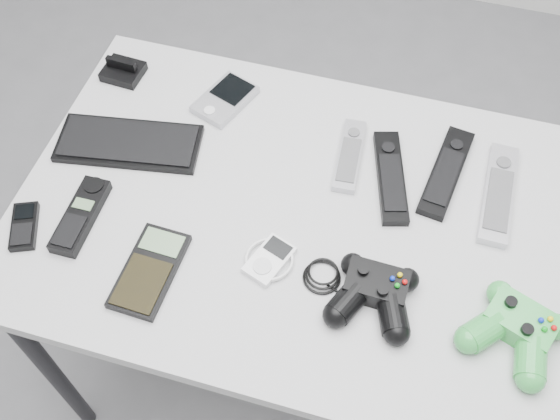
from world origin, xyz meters
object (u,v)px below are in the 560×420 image
(mp3_player, at_px, (269,259))
(controller_black, at_px, (374,292))
(remote_silver_a, at_px, (350,155))
(pda_keyboard, at_px, (129,143))
(calculator, at_px, (150,270))
(remote_black_b, at_px, (446,172))
(cordless_handset, at_px, (80,215))
(remote_silver_b, at_px, (499,193))
(mobile_phone, at_px, (24,226))
(controller_green, at_px, (517,328))
(pda, at_px, (225,99))
(desk, at_px, (311,234))
(remote_black_a, at_px, (391,176))

(mp3_player, xyz_separation_m, controller_black, (0.19, -0.02, 0.02))
(remote_silver_a, height_order, controller_black, controller_black)
(remote_silver_a, distance_m, controller_black, 0.30)
(pda_keyboard, distance_m, calculator, 0.29)
(remote_black_b, xyz_separation_m, controller_black, (-0.08, -0.29, 0.01))
(remote_black_b, relative_size, cordless_handset, 1.34)
(pda_keyboard, height_order, remote_silver_b, remote_silver_b)
(remote_black_b, bearing_deg, mobile_phone, -146.80)
(calculator, relative_size, mp3_player, 1.87)
(remote_silver_b, bearing_deg, pda_keyboard, -173.32)
(pda_keyboard, bearing_deg, controller_green, -23.94)
(controller_black, bearing_deg, controller_green, 1.36)
(calculator, bearing_deg, controller_green, 7.34)
(remote_silver_b, distance_m, controller_green, 0.28)
(remote_silver_b, bearing_deg, remote_black_b, 166.92)
(pda, distance_m, mobile_phone, 0.46)
(desk, distance_m, controller_green, 0.40)
(remote_black_b, bearing_deg, calculator, -134.27)
(pda_keyboard, relative_size, remote_silver_a, 1.61)
(controller_green, bearing_deg, pda_keyboard, -173.81)
(remote_silver_b, distance_m, controller_black, 0.32)
(remote_black_a, relative_size, mobile_phone, 2.16)
(remote_silver_a, relative_size, remote_black_a, 0.82)
(calculator, xyz_separation_m, controller_black, (0.38, 0.06, 0.02))
(mobile_phone, bearing_deg, remote_black_b, 2.16)
(desk, bearing_deg, mobile_phone, -161.03)
(remote_silver_a, xyz_separation_m, mobile_phone, (-0.53, -0.32, -0.00))
(pda_keyboard, bearing_deg, mp3_player, -36.69)
(remote_silver_a, height_order, remote_black_a, remote_black_a)
(pda, relative_size, mobile_phone, 1.32)
(remote_silver_b, bearing_deg, mobile_phone, -158.72)
(pda_keyboard, height_order, remote_black_b, remote_black_b)
(remote_black_b, relative_size, controller_green, 1.33)
(mp3_player, bearing_deg, remote_black_b, 65.67)
(remote_black_a, bearing_deg, controller_green, -61.60)
(mobile_phone, height_order, calculator, same)
(remote_black_a, height_order, controller_green, controller_green)
(controller_black, bearing_deg, pda_keyboard, 161.50)
(mobile_phone, height_order, mp3_player, same)
(remote_black_a, bearing_deg, remote_silver_a, 144.77)
(controller_black, bearing_deg, pda, 138.86)
(mobile_phone, xyz_separation_m, cordless_handset, (0.09, 0.05, 0.00))
(remote_black_b, xyz_separation_m, mobile_phone, (-0.71, -0.33, -0.00))
(desk, height_order, calculator, calculator)
(controller_black, bearing_deg, remote_silver_b, 58.00)
(remote_silver_b, distance_m, cordless_handset, 0.77)
(remote_silver_a, bearing_deg, mobile_phone, -152.77)
(desk, distance_m, remote_black_b, 0.28)
(mobile_phone, bearing_deg, remote_silver_a, 8.52)
(pda, xyz_separation_m, mp3_player, (0.19, -0.34, -0.00))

